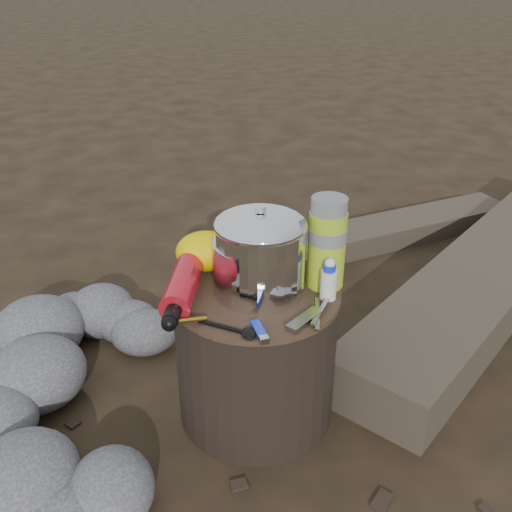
{
  "coord_description": "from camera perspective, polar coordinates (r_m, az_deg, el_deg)",
  "views": [
    {
      "loc": [
        -0.17,
        -1.22,
        1.14
      ],
      "look_at": [
        0.0,
        0.0,
        0.48
      ],
      "focal_mm": 41.2,
      "sensor_mm": 36.0,
      "label": 1
    }
  ],
  "objects": [
    {
      "name": "log_small",
      "position": [
        2.64,
        13.95,
        2.63
      ],
      "size": [
        1.08,
        0.5,
        0.09
      ],
      "primitive_type": "cube",
      "rotation": [
        0.0,
        0.0,
        -1.27
      ],
      "color": "#42382C",
      "rests_on": "ground"
    },
    {
      "name": "spork",
      "position": [
        1.31,
        -3.27,
        -6.84
      ],
      "size": [
        0.13,
        0.1,
        0.01
      ],
      "primitive_type": null,
      "rotation": [
        0.0,
        0.0,
        1.03
      ],
      "color": "black",
      "rests_on": "stump"
    },
    {
      "name": "stump",
      "position": [
        1.56,
        -0.0,
        -9.44
      ],
      "size": [
        0.41,
        0.41,
        0.38
      ],
      "primitive_type": "cylinder",
      "color": "black",
      "rests_on": "ground"
    },
    {
      "name": "log_main",
      "position": [
        2.34,
        22.29,
        -1.15
      ],
      "size": [
        1.6,
        1.51,
        0.16
      ],
      "primitive_type": "cube",
      "rotation": [
        0.0,
        0.0,
        -0.82
      ],
      "color": "#42382C",
      "rests_on": "ground"
    },
    {
      "name": "multitool",
      "position": [
        1.33,
        4.72,
        -6.25
      ],
      "size": [
        0.1,
        0.09,
        0.01
      ],
      "primitive_type": "cube",
      "rotation": [
        0.0,
        0.0,
        -0.84
      ],
      "color": "#9E9EA2",
      "rests_on": "stump"
    },
    {
      "name": "lighter",
      "position": [
        1.3,
        0.25,
        -7.14
      ],
      "size": [
        0.03,
        0.08,
        0.01
      ],
      "primitive_type": "cube",
      "rotation": [
        0.0,
        0.0,
        0.16
      ],
      "color": "#182FCA",
      "rests_on": "stump"
    },
    {
      "name": "thermos",
      "position": [
        1.43,
        6.91,
        1.26
      ],
      "size": [
        0.09,
        0.09,
        0.23
      ],
      "primitive_type": "cylinder",
      "color": "#A1C422",
      "rests_on": "stump"
    },
    {
      "name": "squeeze_bottle",
      "position": [
        1.41,
        7.07,
        -2.41
      ],
      "size": [
        0.04,
        0.04,
        0.09
      ],
      "primitive_type": "cylinder",
      "color": "silver",
      "rests_on": "stump"
    },
    {
      "name": "food_pouch",
      "position": [
        1.54,
        -0.55,
        1.57
      ],
      "size": [
        0.11,
        0.05,
        0.14
      ],
      "primitive_type": "cube",
      "rotation": [
        0.0,
        0.0,
        -0.25
      ],
      "color": "navy",
      "rests_on": "stump"
    },
    {
      "name": "rock_ring",
      "position": [
        1.69,
        -16.34,
        -11.4
      ],
      "size": [
        0.43,
        0.94,
        0.19
      ],
      "primitive_type": null,
      "color": "#525256",
      "rests_on": "ground"
    },
    {
      "name": "stuff_sack",
      "position": [
        1.53,
        -5.0,
        0.48
      ],
      "size": [
        0.15,
        0.12,
        0.1
      ],
      "primitive_type": "ellipsoid",
      "color": "yellow",
      "rests_on": "stump"
    },
    {
      "name": "pot_grabber",
      "position": [
        1.36,
        5.97,
        -5.49
      ],
      "size": [
        0.08,
        0.14,
        0.01
      ],
      "primitive_type": null,
      "rotation": [
        0.0,
        0.0,
        -0.38
      ],
      "color": "#9E9EA2",
      "rests_on": "stump"
    },
    {
      "name": "fuel_bottle",
      "position": [
        1.42,
        -7.05,
        -2.74
      ],
      "size": [
        0.13,
        0.31,
        0.07
      ],
      "primitive_type": null,
      "rotation": [
        0.0,
        0.0,
        -0.21
      ],
      "color": "red",
      "rests_on": "stump"
    },
    {
      "name": "foil_windscreen",
      "position": [
        1.42,
        0.27,
        -0.95
      ],
      "size": [
        0.22,
        0.22,
        0.14
      ],
      "primitive_type": "cylinder",
      "color": "silver",
      "rests_on": "stump"
    },
    {
      "name": "ground",
      "position": [
        1.68,
        -0.0,
        -14.61
      ],
      "size": [
        60.0,
        60.0,
        0.0
      ],
      "primitive_type": "plane",
      "color": "black",
      "rests_on": "ground"
    },
    {
      "name": "travel_mug",
      "position": [
        1.56,
        3.3,
        1.17
      ],
      "size": [
        0.07,
        0.07,
        0.11
      ],
      "primitive_type": "cylinder",
      "color": "black",
      "rests_on": "stump"
    },
    {
      "name": "camping_pot",
      "position": [
        1.39,
        0.41,
        0.34
      ],
      "size": [
        0.22,
        0.22,
        0.22
      ],
      "primitive_type": "cylinder",
      "color": "silver",
      "rests_on": "stump"
    }
  ]
}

